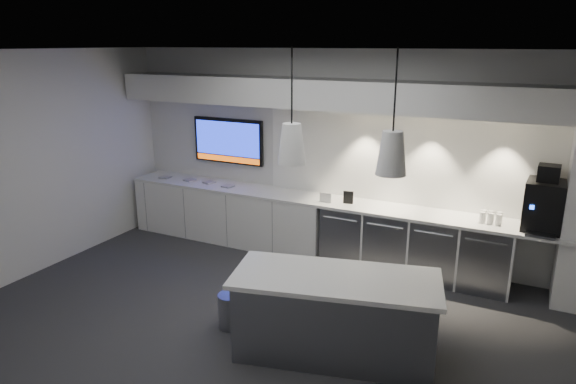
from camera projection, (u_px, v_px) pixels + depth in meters
The scene contains 26 objects.
floor at pixel (258, 328), 5.74m from camera, with size 7.00×7.00×0.00m, color #313033.
ceiling at pixel (253, 51), 4.90m from camera, with size 7.00×7.00×0.00m, color black.
wall_back at pixel (341, 155), 7.47m from camera, with size 7.00×7.00×0.00m, color silver.
wall_front at pixel (55, 308), 3.17m from camera, with size 7.00×7.00×0.00m, color silver.
wall_left at pixel (26, 166), 6.80m from camera, with size 7.00×7.00×0.00m, color silver.
back_counter at pixel (331, 202), 7.36m from camera, with size 6.80×0.65×0.04m, color white.
left_base_cabinets at pixel (229, 214), 8.23m from camera, with size 3.30×0.63×0.86m, color white.
fridge_unit_a at pixel (347, 234), 7.39m from camera, with size 0.60×0.61×0.85m, color gray.
fridge_unit_b at pixel (390, 241), 7.12m from camera, with size 0.60×0.61×0.85m, color gray.
fridge_unit_c at pixel (436, 249), 6.85m from camera, with size 0.60×0.61×0.85m, color gray.
fridge_unit_d at pixel (486, 257), 6.58m from camera, with size 0.60×0.61×0.85m, color gray.
backsplash at pixel (424, 160), 6.93m from camera, with size 4.60×0.03×1.30m, color white.
soffit at pixel (335, 94), 6.96m from camera, with size 6.90×0.60×0.40m, color white.
wall_tv at pixel (228, 141), 8.22m from camera, with size 1.25×0.07×0.72m.
island at pixel (335, 315), 5.16m from camera, with size 2.19×1.32×0.87m.
bin at pixel (231, 311), 5.73m from camera, with size 0.28×0.28×0.40m, color gray.
coffee_machine at pixel (545, 203), 6.14m from camera, with size 0.46×0.63×0.80m.
sign_black at pixel (348, 197), 7.18m from camera, with size 0.14×0.02×0.18m, color black.
sign_white at pixel (326, 197), 7.25m from camera, with size 0.18×0.02×0.14m, color white.
cup_cluster at pixel (491, 218), 6.41m from camera, with size 0.26×0.17×0.14m, color white, non-canonical shape.
tray_a at pixel (165, 177), 8.56m from camera, with size 0.16×0.16×0.03m, color #949494.
tray_b at pixel (190, 180), 8.39m from camera, with size 0.16×0.16×0.03m, color #949494.
tray_c at pixel (209, 182), 8.25m from camera, with size 0.16×0.16×0.03m, color #949494.
tray_d at pixel (228, 186), 8.03m from camera, with size 0.16×0.16×0.03m, color #949494.
pendant_left at pixel (292, 143), 4.89m from camera, with size 0.27×0.27×1.09m.
pendant_right at pixel (392, 153), 4.47m from camera, with size 0.27×0.27×1.09m.
Camera 1 is at (2.55, -4.41, 3.08)m, focal length 32.00 mm.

